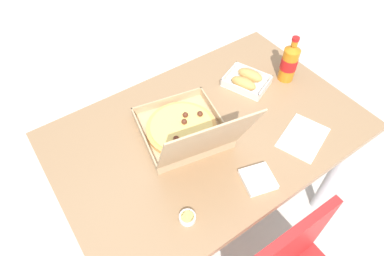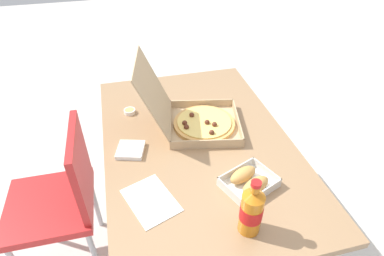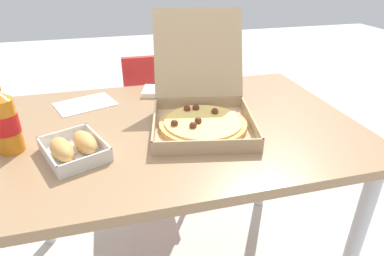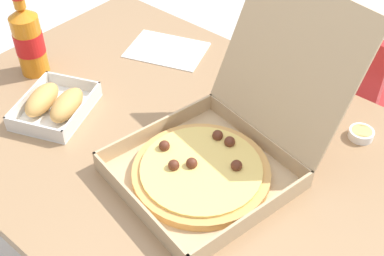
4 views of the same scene
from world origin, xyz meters
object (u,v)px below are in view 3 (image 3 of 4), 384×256
at_px(napkin_pile, 157,91).
at_px(pizza_box_open, 202,111).
at_px(bread_side_box, 74,147).
at_px(chair, 160,114).
at_px(dipping_sauce_cup, 225,86).
at_px(cola_bottle, 5,121).
at_px(paper_menu, 85,104).

bearing_deg(napkin_pile, pizza_box_open, -71.80).
bearing_deg(pizza_box_open, napkin_pile, 108.20).
bearing_deg(pizza_box_open, bread_side_box, -165.90).
xyz_separation_m(chair, bread_side_box, (-0.36, -0.76, 0.28)).
bearing_deg(pizza_box_open, dipping_sauce_cup, 56.97).
xyz_separation_m(bread_side_box, dipping_sauce_cup, (0.59, 0.39, -0.01)).
bearing_deg(napkin_pile, bread_side_box, -126.12).
height_order(bread_side_box, dipping_sauce_cup, bread_side_box).
height_order(chair, napkin_pile, chair).
xyz_separation_m(chair, pizza_box_open, (0.04, -0.66, 0.30)).
height_order(cola_bottle, paper_menu, cola_bottle).
bearing_deg(paper_menu, pizza_box_open, -54.83).
distance_m(chair, napkin_pile, 0.44).
xyz_separation_m(napkin_pile, dipping_sauce_cup, (0.29, -0.02, 0.00)).
relative_size(pizza_box_open, dipping_sauce_cup, 9.01).
height_order(chair, bread_side_box, chair).
distance_m(chair, paper_menu, 0.58).
relative_size(cola_bottle, napkin_pile, 2.04).
distance_m(chair, pizza_box_open, 0.73).
bearing_deg(chair, paper_menu, -131.04).
relative_size(chair, paper_menu, 3.95).
relative_size(chair, dipping_sauce_cup, 14.82).
distance_m(napkin_pile, dipping_sauce_cup, 0.29).
bearing_deg(bread_side_box, cola_bottle, 157.89).
xyz_separation_m(pizza_box_open, paper_menu, (-0.39, 0.27, -0.05)).
height_order(cola_bottle, dipping_sauce_cup, cola_bottle).
distance_m(chair, dipping_sauce_cup, 0.51).
bearing_deg(cola_bottle, bread_side_box, -22.11).
bearing_deg(napkin_pile, paper_menu, -171.03).
relative_size(pizza_box_open, cola_bottle, 2.25).
relative_size(cola_bottle, dipping_sauce_cup, 4.00).
distance_m(pizza_box_open, cola_bottle, 0.59).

